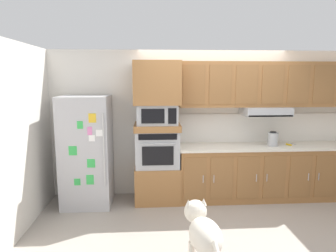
# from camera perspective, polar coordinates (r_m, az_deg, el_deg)

# --- Properties ---
(ground_plane) EXTENTS (9.60, 9.60, 0.00)m
(ground_plane) POSITION_cam_1_polar(r_m,az_deg,el_deg) (4.64, 10.58, -16.99)
(ground_plane) COLOR #9E9389
(back_kitchen_wall) EXTENTS (6.20, 0.12, 2.50)m
(back_kitchen_wall) POSITION_cam_1_polar(r_m,az_deg,el_deg) (5.31, 8.06, 0.57)
(back_kitchen_wall) COLOR silver
(back_kitchen_wall) RESTS_ON ground
(side_panel_left) EXTENTS (0.12, 7.10, 2.50)m
(side_panel_left) POSITION_cam_1_polar(r_m,az_deg,el_deg) (4.46, -26.37, -1.93)
(side_panel_left) COLOR silver
(side_panel_left) RESTS_ON ground
(refrigerator) EXTENTS (0.76, 0.73, 1.76)m
(refrigerator) POSITION_cam_1_polar(r_m,az_deg,el_deg) (4.96, -15.27, -4.64)
(refrigerator) COLOR #ADADB2
(refrigerator) RESTS_ON ground
(oven_base_cabinet) EXTENTS (0.74, 0.62, 0.60)m
(oven_base_cabinet) POSITION_cam_1_polar(r_m,az_deg,el_deg) (5.09, -2.02, -10.77)
(oven_base_cabinet) COLOR #996638
(oven_base_cabinet) RESTS_ON ground
(built_in_oven) EXTENTS (0.70, 0.62, 0.60)m
(built_in_oven) POSITION_cam_1_polar(r_m,az_deg,el_deg) (4.92, -2.06, -4.19)
(built_in_oven) COLOR #A8AAAF
(built_in_oven) RESTS_ON oven_base_cabinet
(appliance_mid_shelf) EXTENTS (0.74, 0.62, 0.10)m
(appliance_mid_shelf) POSITION_cam_1_polar(r_m,az_deg,el_deg) (4.85, -2.09, -0.16)
(appliance_mid_shelf) COLOR #996638
(appliance_mid_shelf) RESTS_ON built_in_oven
(microwave) EXTENTS (0.64, 0.54, 0.32)m
(microwave) POSITION_cam_1_polar(r_m,az_deg,el_deg) (4.82, -2.10, 2.30)
(microwave) COLOR #A8AAAF
(microwave) RESTS_ON appliance_mid_shelf
(appliance_upper_cabinet) EXTENTS (0.74, 0.62, 0.68)m
(appliance_upper_cabinet) POSITION_cam_1_polar(r_m,az_deg,el_deg) (4.79, -2.13, 8.26)
(appliance_upper_cabinet) COLOR #996638
(appliance_upper_cabinet) RESTS_ON microwave
(lower_cabinet_run) EXTENTS (3.01, 0.63, 0.88)m
(lower_cabinet_run) POSITION_cam_1_polar(r_m,az_deg,el_deg) (5.42, 18.41, -8.43)
(lower_cabinet_run) COLOR #996638
(lower_cabinet_run) RESTS_ON ground
(countertop_slab) EXTENTS (3.05, 0.64, 0.04)m
(countertop_slab) POSITION_cam_1_polar(r_m,az_deg,el_deg) (5.31, 18.64, -3.68)
(countertop_slab) COLOR silver
(countertop_slab) RESTS_ON lower_cabinet_run
(backsplash_panel) EXTENTS (3.05, 0.02, 0.50)m
(backsplash_panel) POSITION_cam_1_polar(r_m,az_deg,el_deg) (5.52, 17.66, -0.29)
(backsplash_panel) COLOR silver
(backsplash_panel) RESTS_ON countertop_slab
(upper_cabinet_with_hood) EXTENTS (3.01, 0.48, 0.88)m
(upper_cabinet_with_hood) POSITION_cam_1_polar(r_m,az_deg,el_deg) (5.30, 18.66, 7.25)
(upper_cabinet_with_hood) COLOR #996638
(upper_cabinet_with_hood) RESTS_ON backsplash_panel
(screwdriver) EXTENTS (0.16, 0.16, 0.03)m
(screwdriver) POSITION_cam_1_polar(r_m,az_deg,el_deg) (5.40, 22.16, -3.30)
(screwdriver) COLOR yellow
(screwdriver) RESTS_ON countertop_slab
(electric_kettle) EXTENTS (0.17, 0.17, 0.24)m
(electric_kettle) POSITION_cam_1_polar(r_m,az_deg,el_deg) (5.25, 19.42, -2.35)
(electric_kettle) COLOR #A8AAAF
(electric_kettle) RESTS_ON countertop_slab
(dog) EXTENTS (0.38, 1.01, 0.71)m
(dog) POSITION_cam_1_polar(r_m,az_deg,el_deg) (3.28, 6.67, -19.41)
(dog) COLOR beige
(dog) RESTS_ON ground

